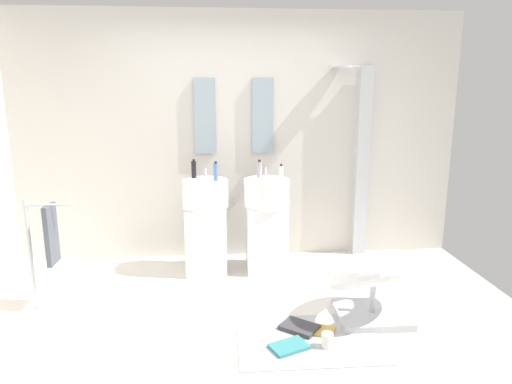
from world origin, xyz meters
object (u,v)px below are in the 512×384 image
at_px(coffee_mug, 327,340).
at_px(magazine_ochre, 315,329).
at_px(towel_rack, 48,237).
at_px(magazine_teal, 289,346).
at_px(pedestal_sink_right, 266,223).
at_px(magazine_charcoal, 299,327).
at_px(soap_bottle_black, 194,169).
at_px(soap_bottle_white, 281,173).
at_px(soap_bottle_grey, 259,169).
at_px(shower_column, 361,158).
at_px(soap_bottle_blue, 216,172).
at_px(lounge_chair, 374,278).
at_px(pedestal_sink_left, 206,224).

bearing_deg(coffee_mug, magazine_ochre, 99.67).
height_order(towel_rack, magazine_teal, towel_rack).
bearing_deg(magazine_teal, pedestal_sink_right, 66.73).
bearing_deg(magazine_charcoal, towel_rack, -156.09).
bearing_deg(soap_bottle_black, coffee_mug, -58.32).
distance_m(coffee_mug, soap_bottle_white, 1.72).
xyz_separation_m(pedestal_sink_right, coffee_mug, (0.29, -1.50, -0.43)).
xyz_separation_m(pedestal_sink_right, soap_bottle_white, (0.13, -0.08, 0.52)).
bearing_deg(soap_bottle_black, pedestal_sink_right, -9.45).
bearing_deg(magazine_teal, soap_bottle_grey, 68.95).
distance_m(shower_column, magazine_teal, 2.40).
bearing_deg(soap_bottle_grey, magazine_charcoal, -81.75).
relative_size(towel_rack, soap_bottle_blue, 5.07).
bearing_deg(magazine_teal, lounge_chair, 5.05).
distance_m(towel_rack, soap_bottle_grey, 2.02).
bearing_deg(lounge_chair, pedestal_sink_left, 141.02).
bearing_deg(coffee_mug, towel_rack, 159.71).
height_order(shower_column, magazine_ochre, shower_column).
xyz_separation_m(lounge_chair, soap_bottle_grey, (-0.81, 1.19, 0.68)).
bearing_deg(soap_bottle_blue, soap_bottle_white, -4.66).
bearing_deg(soap_bottle_grey, soap_bottle_blue, -163.67).
distance_m(towel_rack, soap_bottle_white, 2.13).
distance_m(soap_bottle_black, soap_bottle_blue, 0.27).
xyz_separation_m(lounge_chair, soap_bottle_black, (-1.46, 1.21, 0.68)).
height_order(pedestal_sink_right, soap_bottle_blue, soap_bottle_blue).
bearing_deg(soap_bottle_grey, magazine_ochre, -77.25).
xyz_separation_m(towel_rack, magazine_teal, (1.88, -0.79, -0.61)).
distance_m(pedestal_sink_right, soap_bottle_grey, 0.54).
bearing_deg(shower_column, soap_bottle_white, -153.20).
xyz_separation_m(soap_bottle_blue, soap_bottle_white, (0.63, -0.05, -0.01)).
xyz_separation_m(magazine_teal, magazine_charcoal, (0.12, 0.25, 0.00)).
bearing_deg(soap_bottle_blue, magazine_teal, -70.76).
bearing_deg(pedestal_sink_right, lounge_chair, -55.66).
relative_size(magazine_ochre, soap_bottle_white, 1.83).
relative_size(soap_bottle_black, soap_bottle_grey, 1.05).
bearing_deg(magazine_ochre, lounge_chair, 44.99).
distance_m(towel_rack, magazine_ochre, 2.27).
bearing_deg(magazine_charcoal, magazine_ochre, 26.54).
relative_size(pedestal_sink_right, towel_rack, 1.10).
bearing_deg(coffee_mug, pedestal_sink_left, 120.61).
bearing_deg(towel_rack, soap_bottle_white, 17.30).
height_order(pedestal_sink_left, soap_bottle_grey, soap_bottle_grey).
relative_size(pedestal_sink_right, soap_bottle_black, 5.61).
distance_m(magazine_ochre, soap_bottle_grey, 1.72).
distance_m(pedestal_sink_left, lounge_chair, 1.74).
distance_m(magazine_teal, soap_bottle_blue, 1.85).
relative_size(pedestal_sink_left, lounge_chair, 1.02).
bearing_deg(coffee_mug, soap_bottle_white, 96.20).
distance_m(shower_column, lounge_chair, 1.68).
bearing_deg(pedestal_sink_left, towel_rack, -150.87).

